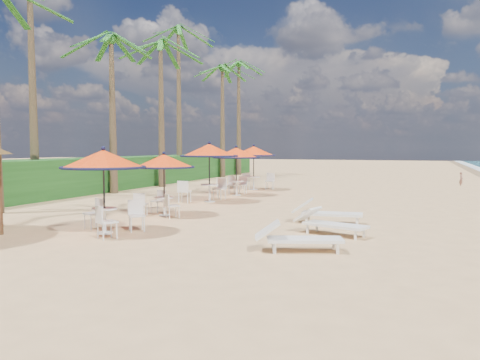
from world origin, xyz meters
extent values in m
plane|color=tan|center=(0.00, 0.00, 0.00)|extent=(160.00, 160.00, 0.00)
cube|color=#194716|center=(-13.50, 11.00, 0.90)|extent=(3.00, 40.00, 1.80)
cylinder|color=black|center=(-4.79, -0.47, 1.15)|extent=(0.05, 0.05, 2.31)
cone|color=#F74615|center=(-4.79, -0.47, 2.06)|extent=(2.31, 2.31, 0.50)
torus|color=black|center=(-4.79, -0.47, 1.82)|extent=(2.31, 2.31, 0.07)
sphere|color=black|center=(-4.79, -0.47, 2.35)|extent=(0.12, 0.12, 0.12)
cylinder|color=white|center=(-4.79, -0.47, 0.68)|extent=(0.70, 0.70, 0.04)
cylinder|color=white|center=(-4.79, -0.47, 0.35)|extent=(0.08, 0.08, 0.70)
cylinder|color=black|center=(-4.97, 3.06, 1.07)|extent=(0.05, 0.05, 2.14)
cone|color=#F74615|center=(-4.97, 3.06, 1.91)|extent=(2.14, 2.14, 0.47)
torus|color=black|center=(-4.97, 3.06, 1.69)|extent=(2.14, 2.14, 0.07)
sphere|color=black|center=(-4.97, 3.06, 2.18)|extent=(0.11, 0.11, 0.11)
cylinder|color=white|center=(-4.97, 3.06, 0.63)|extent=(0.65, 0.65, 0.04)
cylinder|color=white|center=(-4.97, 3.06, 0.33)|extent=(0.07, 0.07, 0.65)
cylinder|color=black|center=(-5.25, 7.38, 1.27)|extent=(0.06, 0.06, 2.53)
cone|color=#F74615|center=(-5.25, 7.38, 2.26)|extent=(2.53, 2.53, 0.55)
torus|color=black|center=(-5.25, 7.38, 2.00)|extent=(2.53, 2.53, 0.08)
sphere|color=black|center=(-5.25, 7.38, 2.58)|extent=(0.13, 0.13, 0.13)
cylinder|color=white|center=(-5.25, 7.38, 0.75)|extent=(0.77, 0.77, 0.04)
cylinder|color=white|center=(-5.25, 7.38, 0.39)|extent=(0.09, 0.09, 0.77)
cylinder|color=black|center=(-5.21, 10.43, 1.19)|extent=(0.05, 0.05, 2.37)
cone|color=#F74615|center=(-5.21, 10.43, 2.11)|extent=(2.37, 2.37, 0.52)
torus|color=black|center=(-5.21, 10.43, 1.88)|extent=(2.37, 2.37, 0.07)
sphere|color=black|center=(-5.21, 10.43, 2.41)|extent=(0.12, 0.12, 0.12)
cylinder|color=white|center=(-5.21, 10.43, 0.70)|extent=(0.72, 0.72, 0.04)
cylinder|color=white|center=(-5.21, 10.43, 0.36)|extent=(0.08, 0.08, 0.72)
cylinder|color=black|center=(-5.43, 13.62, 1.22)|extent=(0.05, 0.05, 2.45)
cone|color=#F74615|center=(-5.43, 13.62, 2.18)|extent=(2.45, 2.45, 0.53)
torus|color=black|center=(-5.43, 13.62, 1.94)|extent=(2.45, 2.45, 0.07)
sphere|color=black|center=(-5.43, 13.62, 2.49)|extent=(0.13, 0.13, 0.13)
cylinder|color=white|center=(-5.43, 13.62, 0.72)|extent=(0.75, 0.75, 0.04)
cylinder|color=white|center=(-5.43, 13.62, 0.37)|extent=(0.09, 0.09, 0.75)
cube|color=white|center=(0.91, -0.73, 0.28)|extent=(1.81, 1.16, 0.07)
cube|color=white|center=(0.11, -1.02, 0.50)|extent=(0.74, 0.78, 0.42)
cube|color=white|center=(0.91, -0.73, 0.12)|extent=(0.06, 0.06, 0.24)
cube|color=white|center=(1.21, 1.50, 0.28)|extent=(1.83, 1.13, 0.07)
cube|color=white|center=(0.39, 1.77, 0.51)|extent=(0.74, 0.78, 0.43)
cube|color=white|center=(1.21, 1.50, 0.12)|extent=(0.06, 0.06, 0.24)
cube|color=white|center=(0.78, 3.46, 0.30)|extent=(1.91, 0.86, 0.08)
cube|color=white|center=(-0.14, 3.36, 0.54)|extent=(0.68, 0.73, 0.46)
cube|color=white|center=(0.78, 3.46, 0.13)|extent=(0.07, 0.07, 0.26)
cone|color=brown|center=(-13.58, 5.90, 5.41)|extent=(0.44, 0.44, 10.82)
cone|color=brown|center=(-11.60, 9.21, 3.95)|extent=(0.44, 0.44, 7.89)
sphere|color=#1A5E1C|center=(-11.60, 9.21, 7.89)|extent=(0.56, 0.56, 0.56)
cone|color=brown|center=(-11.29, 13.55, 4.21)|extent=(0.44, 0.44, 8.43)
sphere|color=#1A5E1C|center=(-11.29, 13.55, 8.43)|extent=(0.56, 0.56, 0.56)
cone|color=brown|center=(-12.92, 18.72, 5.30)|extent=(0.44, 0.44, 10.59)
sphere|color=#1A5E1C|center=(-12.92, 18.72, 10.59)|extent=(0.56, 0.56, 0.56)
cone|color=brown|center=(-11.59, 23.49, 4.33)|extent=(0.44, 0.44, 8.65)
sphere|color=#1A5E1C|center=(-11.59, 23.49, 8.65)|extent=(0.56, 0.56, 0.56)
cone|color=brown|center=(-11.56, 26.98, 4.77)|extent=(0.44, 0.44, 9.53)
sphere|color=#1A5E1C|center=(-11.56, 26.98, 9.53)|extent=(0.56, 0.56, 0.56)
imported|color=#8E5B48|center=(5.64, 20.65, 0.46)|extent=(0.28, 0.37, 0.92)
camera|label=1|loc=(3.33, -11.04, 2.36)|focal=35.00mm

